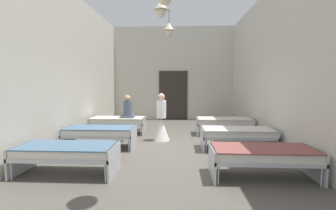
{
  "coord_description": "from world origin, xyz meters",
  "views": [
    {
      "loc": [
        0.32,
        -6.23,
        1.74
      ],
      "look_at": [
        0.0,
        0.15,
        1.18
      ],
      "focal_mm": 24.96,
      "sensor_mm": 36.0,
      "label": 1
    }
  ],
  "objects": [
    {
      "name": "room_shell",
      "position": [
        -0.0,
        1.24,
        2.28
      ],
      "size": [
        6.23,
        10.82,
        4.55
      ],
      "color": "beige",
      "rests_on": "ground"
    },
    {
      "name": "bed_right_row_2",
      "position": [
        1.87,
        1.9,
        0.44
      ],
      "size": [
        1.9,
        0.84,
        0.57
      ],
      "color": "#B7BCC1",
      "rests_on": "ground"
    },
    {
      "name": "bed_right_row_1",
      "position": [
        1.87,
        0.0,
        0.44
      ],
      "size": [
        1.9,
        0.84,
        0.57
      ],
      "color": "#B7BCC1",
      "rests_on": "ground"
    },
    {
      "name": "bed_right_row_0",
      "position": [
        1.87,
        -1.9,
        0.44
      ],
      "size": [
        1.9,
        0.84,
        0.57
      ],
      "color": "#B7BCC1",
      "rests_on": "ground"
    },
    {
      "name": "bed_left_row_1",
      "position": [
        -1.87,
        0.0,
        0.44
      ],
      "size": [
        1.9,
        0.84,
        0.57
      ],
      "color": "#B7BCC1",
      "rests_on": "ground"
    },
    {
      "name": "ground_plane",
      "position": [
        0.0,
        0.0,
        -0.05
      ],
      "size": [
        6.43,
        11.22,
        0.1
      ],
      "primitive_type": "cube",
      "color": "#59544C"
    },
    {
      "name": "nurse_near_aisle",
      "position": [
        -0.25,
        0.95,
        0.53
      ],
      "size": [
        0.52,
        0.52,
        1.49
      ],
      "rotation": [
        0.0,
        0.0,
        5.83
      ],
      "color": "white",
      "rests_on": "ground"
    },
    {
      "name": "bed_left_row_0",
      "position": [
        -1.87,
        -1.9,
        0.44
      ],
      "size": [
        1.9,
        0.84,
        0.57
      ],
      "color": "#B7BCC1",
      "rests_on": "ground"
    },
    {
      "name": "patient_seated_primary",
      "position": [
        -1.52,
        1.89,
        0.87
      ],
      "size": [
        0.44,
        0.44,
        0.8
      ],
      "color": "#515B70",
      "rests_on": "bed_left_row_2"
    },
    {
      "name": "bed_left_row_2",
      "position": [
        -1.87,
        1.9,
        0.44
      ],
      "size": [
        1.9,
        0.84,
        0.57
      ],
      "color": "#B7BCC1",
      "rests_on": "ground"
    }
  ]
}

